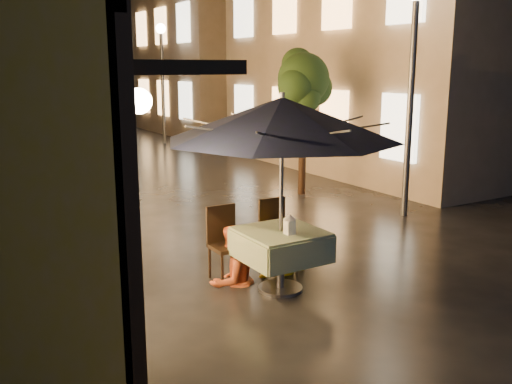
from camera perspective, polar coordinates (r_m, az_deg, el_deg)
ground at (r=7.81m, az=9.36°, el=-8.39°), size 90.00×90.00×0.00m
east_building_near at (r=17.19m, az=15.15°, el=14.23°), size 7.30×9.30×6.80m
east_building_far at (r=26.55m, az=-3.44°, el=14.39°), size 7.30×10.30×7.30m
street_tree at (r=12.35m, az=4.80°, el=10.86°), size 1.43×1.20×3.15m
streetlamp_near at (r=10.82m, az=15.42°, el=12.88°), size 0.36×0.36×4.23m
streetlamp_far at (r=21.02m, az=-9.40°, el=12.74°), size 0.36×0.36×4.23m
cafe_table at (r=7.11m, az=2.49°, el=-5.34°), size 0.99×0.99×0.78m
patio_umbrella at (r=6.79m, az=2.62°, el=7.31°), size 2.85×2.85×2.46m
cafe_chair_left at (r=7.53m, az=-3.16°, el=-4.69°), size 0.42×0.42×0.97m
cafe_chair_right at (r=7.92m, az=1.98°, el=-3.82°), size 0.42×0.42×0.97m
table_lantern at (r=6.86m, az=3.38°, el=-3.12°), size 0.16×0.16×0.25m
person_orange at (r=7.30m, az=-2.42°, el=-3.51°), size 0.86×0.75×1.50m
person_yellow at (r=7.67m, az=2.59°, el=-3.00°), size 0.94×0.57×1.43m
bicycle_0 at (r=9.80m, az=-18.09°, el=-2.04°), size 1.64×1.14×0.82m
bicycle_1 at (r=10.19m, az=-16.49°, el=-0.66°), size 1.81×0.64×1.07m
bicycle_2 at (r=11.89m, az=-18.21°, el=0.61°), size 1.78×1.19×0.89m
bicycle_3 at (r=12.20m, az=-18.76°, el=1.30°), size 1.84×0.79×1.07m
bicycle_4 at (r=13.28m, az=-20.81°, el=1.73°), size 1.86×0.83×0.94m
bicycle_5 at (r=14.47m, az=-20.08°, el=2.55°), size 1.55×0.59×0.91m
bicycle_6 at (r=15.23m, az=-21.79°, el=2.80°), size 1.75×1.13×0.87m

